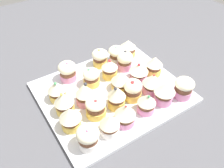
% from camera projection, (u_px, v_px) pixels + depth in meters
% --- Properties ---
extents(ground_plane, '(1.80, 1.80, 0.03)m').
position_uv_depth(ground_plane, '(112.00, 96.00, 0.80)').
color(ground_plane, '#4C4C51').
extents(baking_tray, '(0.45, 0.38, 0.01)m').
position_uv_depth(baking_tray, '(112.00, 92.00, 0.78)').
color(baking_tray, silver).
rests_on(baking_tray, ground_plane).
extents(cupcake_0, '(0.06, 0.06, 0.07)m').
position_uv_depth(cupcake_0, '(128.00, 48.00, 0.91)').
color(cupcake_0, '#EFC651').
rests_on(cupcake_0, baking_tray).
extents(cupcake_1, '(0.06, 0.06, 0.07)m').
position_uv_depth(cupcake_1, '(116.00, 54.00, 0.87)').
color(cupcake_1, white).
rests_on(cupcake_1, baking_tray).
extents(cupcake_2, '(0.06, 0.06, 0.07)m').
position_uv_depth(cupcake_2, '(100.00, 58.00, 0.86)').
color(cupcake_2, '#EFC651').
rests_on(cupcake_2, baking_tray).
extents(cupcake_3, '(0.06, 0.06, 0.07)m').
position_uv_depth(cupcake_3, '(67.00, 71.00, 0.80)').
color(cupcake_3, pink).
rests_on(cupcake_3, baking_tray).
extents(cupcake_4, '(0.06, 0.06, 0.08)m').
position_uv_depth(cupcake_4, '(125.00, 60.00, 0.84)').
color(cupcake_4, pink).
rests_on(cupcake_4, baking_tray).
extents(cupcake_5, '(0.06, 0.06, 0.07)m').
position_uv_depth(cupcake_5, '(110.00, 69.00, 0.81)').
color(cupcake_5, '#EFC651').
rests_on(cupcake_5, baking_tray).
extents(cupcake_6, '(0.06, 0.06, 0.07)m').
position_uv_depth(cupcake_6, '(91.00, 77.00, 0.78)').
color(cupcake_6, '#EFC651').
rests_on(cupcake_6, baking_tray).
extents(cupcake_7, '(0.06, 0.06, 0.07)m').
position_uv_depth(cupcake_7, '(57.00, 90.00, 0.73)').
color(cupcake_7, '#EFC651').
rests_on(cupcake_7, baking_tray).
extents(cupcake_8, '(0.06, 0.06, 0.07)m').
position_uv_depth(cupcake_8, '(154.00, 65.00, 0.82)').
color(cupcake_8, '#EFC651').
rests_on(cupcake_8, baking_tray).
extents(cupcake_9, '(0.07, 0.07, 0.07)m').
position_uv_depth(cupcake_9, '(138.00, 71.00, 0.80)').
color(cupcake_9, pink).
rests_on(cupcake_9, baking_tray).
extents(cupcake_10, '(0.06, 0.06, 0.07)m').
position_uv_depth(cupcake_10, '(120.00, 80.00, 0.76)').
color(cupcake_10, '#EFC651').
rests_on(cupcake_10, baking_tray).
extents(cupcake_11, '(0.06, 0.06, 0.08)m').
position_uv_depth(cupcake_11, '(84.00, 93.00, 0.71)').
color(cupcake_11, pink).
rests_on(cupcake_11, baking_tray).
extents(cupcake_12, '(0.06, 0.06, 0.08)m').
position_uv_depth(cupcake_12, '(65.00, 103.00, 0.68)').
color(cupcake_12, '#EFC651').
rests_on(cupcake_12, baking_tray).
extents(cupcake_13, '(0.06, 0.06, 0.07)m').
position_uv_depth(cupcake_13, '(152.00, 83.00, 0.75)').
color(cupcake_13, pink).
rests_on(cupcake_13, baking_tray).
extents(cupcake_14, '(0.06, 0.06, 0.08)m').
position_uv_depth(cupcake_14, '(133.00, 90.00, 0.73)').
color(cupcake_14, '#EFC651').
rests_on(cupcake_14, baking_tray).
extents(cupcake_15, '(0.06, 0.06, 0.08)m').
position_uv_depth(cupcake_15, '(116.00, 97.00, 0.70)').
color(cupcake_15, '#EFC651').
rests_on(cupcake_15, baking_tray).
extents(cupcake_16, '(0.06, 0.06, 0.07)m').
position_uv_depth(cupcake_16, '(96.00, 107.00, 0.68)').
color(cupcake_16, '#EFC651').
rests_on(cupcake_16, baking_tray).
extents(cupcake_17, '(0.06, 0.06, 0.08)m').
position_uv_depth(cupcake_17, '(70.00, 118.00, 0.64)').
color(cupcake_17, '#EFC651').
rests_on(cupcake_17, baking_tray).
extents(cupcake_18, '(0.06, 0.06, 0.07)m').
position_uv_depth(cupcake_18, '(184.00, 87.00, 0.74)').
color(cupcake_18, pink).
rests_on(cupcake_18, baking_tray).
extents(cupcake_19, '(0.07, 0.07, 0.08)m').
position_uv_depth(cupcake_19, '(164.00, 92.00, 0.71)').
color(cupcake_19, pink).
rests_on(cupcake_19, baking_tray).
extents(cupcake_20, '(0.06, 0.06, 0.07)m').
position_uv_depth(cupcake_20, '(147.00, 103.00, 0.69)').
color(cupcake_20, pink).
rests_on(cupcake_20, baking_tray).
extents(cupcake_21, '(0.06, 0.06, 0.08)m').
position_uv_depth(cupcake_21, '(125.00, 114.00, 0.65)').
color(cupcake_21, pink).
rests_on(cupcake_21, baking_tray).
extents(cupcake_22, '(0.06, 0.06, 0.07)m').
position_uv_depth(cupcake_22, '(110.00, 125.00, 0.63)').
color(cupcake_22, white).
rests_on(cupcake_22, baking_tray).
extents(cupcake_23, '(0.06, 0.06, 0.07)m').
position_uv_depth(cupcake_23, '(88.00, 137.00, 0.60)').
color(cupcake_23, white).
rests_on(cupcake_23, baking_tray).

